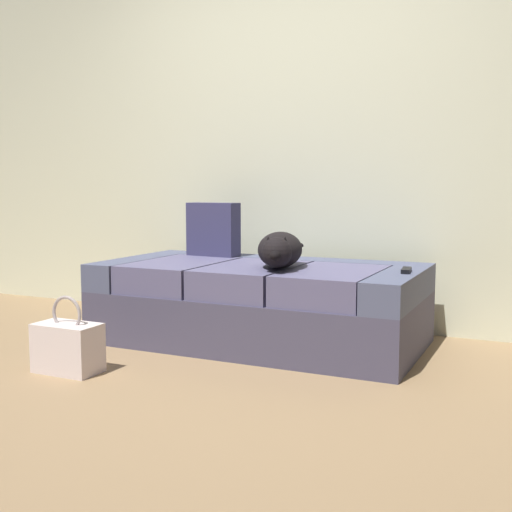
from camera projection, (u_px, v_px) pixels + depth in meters
ground_plane at (158, 395)px, 2.75m from camera, size 10.00×10.00×0.00m
back_wall at (302, 110)px, 4.13m from camera, size 6.40×0.10×2.80m
couch at (260, 303)px, 3.67m from camera, size 1.83×0.93×0.46m
dog_dark at (280, 250)px, 3.44m from camera, size 0.36×0.56×0.20m
tv_remote at (406, 270)px, 3.28m from camera, size 0.06×0.15×0.02m
throw_pillow at (213, 229)px, 4.06m from camera, size 0.35×0.14×0.34m
handbag at (68, 347)px, 3.08m from camera, size 0.32×0.18×0.38m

